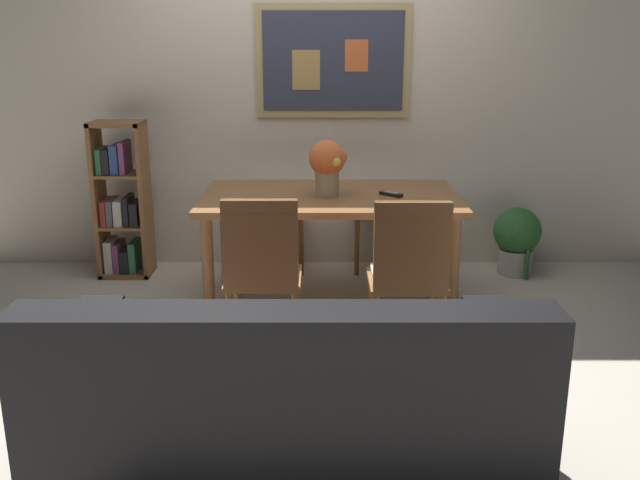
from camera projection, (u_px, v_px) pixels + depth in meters
The scene contains 12 objects.
ground_plane at pixel (308, 336), 4.09m from camera, with size 12.00×12.00×0.00m, color beige.
wall_back_with_painting at pixel (311, 90), 5.11m from camera, with size 5.20×0.14×2.60m.
dining_table at pixel (332, 208), 4.40m from camera, with size 1.60×0.94×0.73m.
dining_chair_near_left at pixel (264, 265), 3.65m from camera, with size 0.40×0.41×0.91m.
dining_chair_near_right at pixel (410, 268), 3.60m from camera, with size 0.40×0.41×0.91m.
dining_chair_far_right at pixel (380, 196), 5.22m from camera, with size 0.40×0.41×0.91m.
dining_chair_far_left at pixel (280, 196), 5.23m from camera, with size 0.40×0.41×0.91m.
leather_couch at pixel (289, 416), 2.64m from camera, with size 1.80×0.84×0.84m.
bookshelf at pixel (123, 206), 5.02m from camera, with size 0.36×0.28×1.11m.
potted_ivy at pixel (518, 238), 5.09m from camera, with size 0.34×0.34×0.56m.
flower_vase at pixel (329, 164), 4.28m from camera, with size 0.24×0.22×0.35m.
tv_remote at pixel (393, 194), 4.34m from camera, with size 0.14×0.14×0.02m.
Camera 1 is at (0.08, -3.77, 1.68)m, focal length 39.39 mm.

